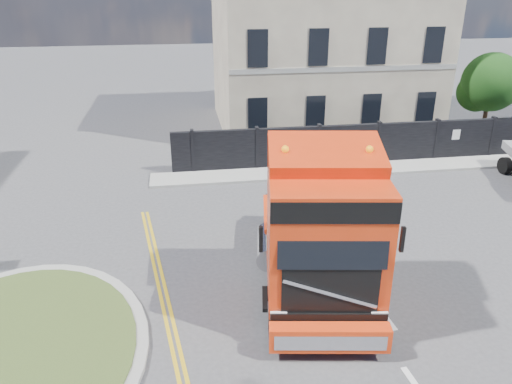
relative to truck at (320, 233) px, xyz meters
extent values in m
plane|color=#424244|center=(-1.07, 1.57, -2.05)|extent=(120.00, 120.00, 0.00)
cylinder|color=#969691|center=(-8.07, -1.43, -1.99)|extent=(6.80, 6.80, 0.12)
cylinder|color=#30441B|center=(-8.07, -1.43, -1.91)|extent=(6.20, 6.20, 0.05)
cube|color=black|center=(4.93, 10.57, -1.05)|extent=(18.00, 0.25, 2.00)
cube|color=beige|center=(4.93, 18.07, 3.45)|extent=(12.00, 10.00, 11.00)
cylinder|color=#382619|center=(13.43, 13.57, -0.85)|extent=(0.24, 0.24, 2.40)
sphere|color=#103611|center=(13.43, 13.57, 1.15)|extent=(3.20, 3.20, 3.20)
sphere|color=#103611|center=(12.93, 13.97, 0.55)|extent=(2.20, 2.20, 2.20)
cube|color=#969691|center=(4.93, 9.67, -1.99)|extent=(20.00, 1.60, 0.12)
cube|color=black|center=(0.20, 1.26, -1.19)|extent=(3.89, 7.55, 0.51)
cube|color=red|center=(-0.11, -0.71, 0.41)|extent=(3.29, 3.38, 3.20)
cube|color=red|center=(0.08, 0.47, 1.72)|extent=(2.98, 1.46, 1.60)
cube|color=black|center=(-0.34, -2.16, 0.87)|extent=(2.49, 0.46, 1.20)
cube|color=red|center=(-0.40, -2.52, -1.42)|extent=(2.88, 0.84, 0.63)
cylinder|color=black|center=(-1.47, -1.42, -1.45)|extent=(0.55, 1.23, 1.19)
cylinder|color=gray|center=(-1.47, -1.42, -1.45)|extent=(0.50, 0.71, 0.65)
cylinder|color=black|center=(0.96, -1.81, -1.45)|extent=(0.55, 1.23, 1.19)
cylinder|color=gray|center=(0.96, -1.81, -1.45)|extent=(0.50, 0.71, 0.65)
cylinder|color=black|center=(-0.84, 2.59, -1.45)|extent=(0.55, 1.23, 1.19)
cylinder|color=gray|center=(-0.84, 2.59, -1.45)|extent=(0.50, 0.71, 0.65)
cylinder|color=black|center=(1.60, 2.20, -1.45)|extent=(0.55, 1.23, 1.19)
cylinder|color=gray|center=(1.60, 2.20, -1.45)|extent=(0.50, 0.71, 0.65)
cylinder|color=black|center=(-0.62, 3.94, -1.45)|extent=(0.55, 1.23, 1.19)
cylinder|color=gray|center=(-0.62, 3.94, -1.45)|extent=(0.50, 0.71, 0.65)
cylinder|color=black|center=(1.81, 3.55, -1.45)|extent=(0.55, 1.23, 1.19)
cylinder|color=gray|center=(1.81, 3.55, -1.45)|extent=(0.50, 0.71, 0.65)
cylinder|color=black|center=(11.29, 8.23, -1.65)|extent=(0.28, 0.79, 0.79)
camera|label=1|loc=(-3.57, -11.58, 6.36)|focal=35.00mm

